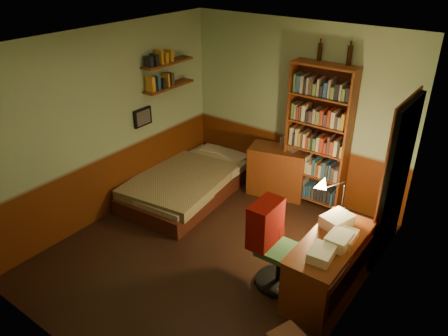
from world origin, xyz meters
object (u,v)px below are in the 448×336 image
Objects in this scene: bed at (190,174)px; desk at (328,266)px; desk_lamp at (345,186)px; office_chair at (280,247)px; mini_stereo at (292,143)px; dresser at (278,171)px; bookshelf at (318,138)px.

bed is 1.68× the size of desk.
desk_lamp is (-0.15, 0.61, 0.68)m from desk.
office_chair is at bearing -102.53° from desk_lamp.
desk is at bearing -32.91° from mini_stereo.
dresser is at bearing 155.55° from desk_lamp.
desk_lamp is at bearing -51.31° from bookshelf.
bookshelf is at bearing 23.39° from bed.
desk is at bearing -66.23° from desk_lamp.
dresser reaches higher than bed.
bed is 2.36m from office_chair.
bookshelf is 3.07× the size of desk_lamp.
desk_lamp reaches higher than dresser.
dresser is at bearing 119.94° from office_chair.
mini_stereo reaches higher than dresser.
dresser is at bearing -120.57° from mini_stereo.
desk_lamp is at bearing 104.46° from desk.
desk_lamp reaches higher than office_chair.
bed is at bearing 164.40° from desk.
dresser is 1.79m from desk_lamp.
desk is at bearing 23.62° from office_chair.
desk is (2.63, -0.74, 0.02)m from bed.
bookshelf is (0.56, 0.08, 0.66)m from dresser.
bed is 1.03× the size of bookshelf.
bed is at bearing -173.71° from desk_lamp.
bookshelf is at bearing 11.50° from mini_stereo.
bookshelf reaches higher than desk.
mini_stereo is at bearing 28.01° from dresser.
dresser is 0.49m from mini_stereo.
mini_stereo is 2.23m from desk.
bed is 2.00m from bookshelf.
mini_stereo is (0.14, 0.12, 0.46)m from dresser.
dresser is at bearing 135.23° from desk.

